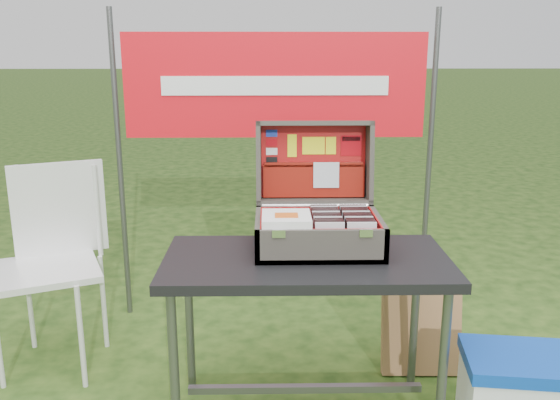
{
  "coord_description": "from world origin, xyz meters",
  "views": [
    {
      "loc": [
        -0.04,
        -2.09,
        1.5
      ],
      "look_at": [
        0.01,
        0.1,
        0.93
      ],
      "focal_mm": 38.0,
      "sensor_mm": 36.0,
      "label": 1
    }
  ],
  "objects_px": {
    "cardboard_box": "(421,334)",
    "cooler": "(517,399)",
    "suitcase": "(318,188)",
    "table": "(306,338)",
    "chair": "(49,273)"
  },
  "relations": [
    {
      "from": "cardboard_box",
      "to": "cooler",
      "type": "bearing_deg",
      "value": -63.65
    },
    {
      "from": "cooler",
      "to": "chair",
      "type": "bearing_deg",
      "value": 171.06
    },
    {
      "from": "suitcase",
      "to": "cardboard_box",
      "type": "xyz_separation_m",
      "value": [
        0.51,
        0.18,
        -0.75
      ]
    },
    {
      "from": "suitcase",
      "to": "chair",
      "type": "distance_m",
      "value": 1.34
    },
    {
      "from": "suitcase",
      "to": "cooler",
      "type": "distance_m",
      "value": 1.12
    },
    {
      "from": "suitcase",
      "to": "cooler",
      "type": "relative_size",
      "value": 1.25
    },
    {
      "from": "suitcase",
      "to": "chair",
      "type": "height_order",
      "value": "suitcase"
    },
    {
      "from": "suitcase",
      "to": "cardboard_box",
      "type": "height_order",
      "value": "suitcase"
    },
    {
      "from": "suitcase",
      "to": "chair",
      "type": "xyz_separation_m",
      "value": [
        -1.23,
        0.26,
        -0.46
      ]
    },
    {
      "from": "chair",
      "to": "cardboard_box",
      "type": "height_order",
      "value": "chair"
    },
    {
      "from": "cooler",
      "to": "suitcase",
      "type": "bearing_deg",
      "value": 163.6
    },
    {
      "from": "cardboard_box",
      "to": "suitcase",
      "type": "bearing_deg",
      "value": -159.21
    },
    {
      "from": "table",
      "to": "cooler",
      "type": "xyz_separation_m",
      "value": [
        0.81,
        -0.19,
        -0.17
      ]
    },
    {
      "from": "suitcase",
      "to": "cooler",
      "type": "height_order",
      "value": "suitcase"
    },
    {
      "from": "chair",
      "to": "table",
      "type": "bearing_deg",
      "value": -42.53
    }
  ]
}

